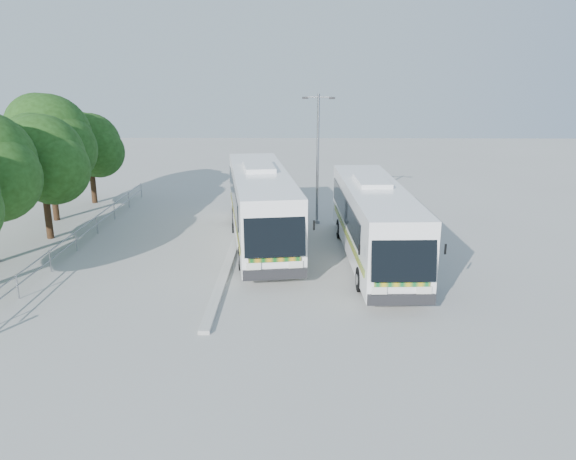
{
  "coord_description": "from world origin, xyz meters",
  "views": [
    {
      "loc": [
        0.8,
        -23.12,
        8.63
      ],
      "look_at": [
        0.44,
        1.07,
        1.66
      ],
      "focal_mm": 35.0,
      "sensor_mm": 36.0,
      "label": 1
    }
  ],
  "objects_px": {
    "tree_far_e": "(90,145)",
    "coach_main": "(261,204)",
    "lamppost": "(318,154)",
    "tree_far_c": "(43,158)",
    "tree_far_d": "(49,138)",
    "coach_adjacent": "(374,220)"
  },
  "relations": [
    {
      "from": "tree_far_d",
      "to": "coach_main",
      "type": "bearing_deg",
      "value": -18.51
    },
    {
      "from": "coach_main",
      "to": "coach_adjacent",
      "type": "xyz_separation_m",
      "value": [
        5.4,
        -2.75,
        -0.11
      ]
    },
    {
      "from": "tree_far_d",
      "to": "coach_main",
      "type": "height_order",
      "value": "tree_far_d"
    },
    {
      "from": "tree_far_e",
      "to": "coach_main",
      "type": "distance_m",
      "value": 14.6
    },
    {
      "from": "tree_far_c",
      "to": "tree_far_e",
      "type": "distance_m",
      "value": 8.22
    },
    {
      "from": "tree_far_c",
      "to": "coach_main",
      "type": "distance_m",
      "value": 11.36
    },
    {
      "from": "tree_far_e",
      "to": "lamppost",
      "type": "relative_size",
      "value": 0.81
    },
    {
      "from": "tree_far_e",
      "to": "coach_adjacent",
      "type": "distance_m",
      "value": 20.58
    },
    {
      "from": "tree_far_e",
      "to": "tree_far_c",
      "type": "bearing_deg",
      "value": -86.46
    },
    {
      "from": "tree_far_d",
      "to": "lamppost",
      "type": "bearing_deg",
      "value": -1.93
    },
    {
      "from": "tree_far_c",
      "to": "coach_adjacent",
      "type": "xyz_separation_m",
      "value": [
        16.53,
        -3.17,
        -2.36
      ]
    },
    {
      "from": "tree_far_c",
      "to": "coach_adjacent",
      "type": "relative_size",
      "value": 0.52
    },
    {
      "from": "tree_far_d",
      "to": "lamppost",
      "type": "distance_m",
      "value": 15.34
    },
    {
      "from": "tree_far_c",
      "to": "tree_far_d",
      "type": "relative_size",
      "value": 0.88
    },
    {
      "from": "tree_far_d",
      "to": "coach_adjacent",
      "type": "height_order",
      "value": "tree_far_d"
    },
    {
      "from": "tree_far_c",
      "to": "coach_adjacent",
      "type": "bearing_deg",
      "value": -10.86
    },
    {
      "from": "coach_main",
      "to": "tree_far_d",
      "type": "bearing_deg",
      "value": 153.1
    },
    {
      "from": "coach_adjacent",
      "to": "tree_far_d",
      "type": "bearing_deg",
      "value": 156.63
    },
    {
      "from": "tree_far_c",
      "to": "tree_far_e",
      "type": "relative_size",
      "value": 1.1
    },
    {
      "from": "tree_far_e",
      "to": "tree_far_d",
      "type": "bearing_deg",
      "value": -98.63
    },
    {
      "from": "tree_far_d",
      "to": "tree_far_e",
      "type": "bearing_deg",
      "value": 81.37
    },
    {
      "from": "coach_main",
      "to": "lamppost",
      "type": "bearing_deg",
      "value": 41.9
    }
  ]
}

